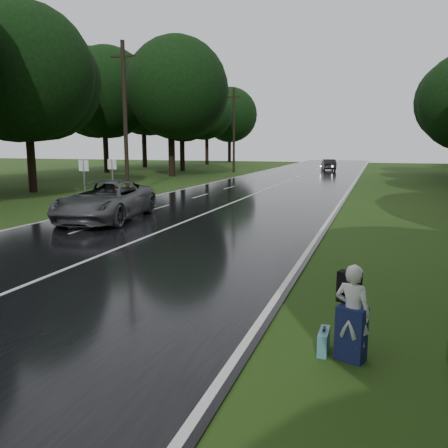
# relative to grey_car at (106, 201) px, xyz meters

# --- Properties ---
(road) EXTENTS (12.00, 140.00, 0.04)m
(road) POSITION_rel_grey_car_xyz_m (3.46, 10.06, -0.87)
(road) COLOR black
(road) RESTS_ON ground
(lane_center) EXTENTS (0.12, 140.00, 0.01)m
(lane_center) POSITION_rel_grey_car_xyz_m (3.46, 10.06, -0.85)
(lane_center) COLOR silver
(lane_center) RESTS_ON road
(grey_car) EXTENTS (3.74, 6.49, 1.70)m
(grey_car) POSITION_rel_grey_car_xyz_m (0.00, 0.00, 0.00)
(grey_car) COLOR #47494C
(grey_car) RESTS_ON road
(far_car) EXTENTS (2.37, 4.46, 1.40)m
(far_car) POSITION_rel_grey_car_xyz_m (5.19, 42.04, -0.15)
(far_car) COLOR black
(far_car) RESTS_ON road
(hitchhiker) EXTENTS (0.65, 0.63, 1.54)m
(hitchhiker) POSITION_rel_grey_car_xyz_m (10.95, -10.10, -0.18)
(hitchhiker) COLOR silver
(hitchhiker) RESTS_ON ground
(suitcase) EXTENTS (0.15, 0.52, 0.37)m
(suitcase) POSITION_rel_grey_car_xyz_m (10.53, -9.98, -0.71)
(suitcase) COLOR teal
(suitcase) RESTS_ON ground
(utility_pole_mid) EXTENTS (1.80, 0.28, 9.98)m
(utility_pole_mid) POSITION_rel_grey_car_xyz_m (-5.04, 10.40, -0.89)
(utility_pole_mid) COLOR black
(utility_pole_mid) RESTS_ON ground
(utility_pole_far) EXTENTS (1.80, 0.28, 9.64)m
(utility_pole_far) POSITION_rel_grey_car_xyz_m (-5.04, 34.67, -0.89)
(utility_pole_far) COLOR black
(utility_pole_far) RESTS_ON ground
(road_sign_a) EXTENTS (0.60, 0.10, 2.49)m
(road_sign_a) POSITION_rel_grey_car_xyz_m (-3.74, 3.77, -0.89)
(road_sign_a) COLOR white
(road_sign_a) RESTS_ON ground
(road_sign_b) EXTENTS (0.58, 0.10, 2.43)m
(road_sign_b) POSITION_rel_grey_car_xyz_m (-3.74, 6.53, -0.89)
(road_sign_b) COLOR white
(road_sign_b) RESTS_ON ground
(tree_left_d) EXTENTS (8.69, 8.69, 13.58)m
(tree_left_d) POSITION_rel_grey_car_xyz_m (-11.59, 8.79, -0.89)
(tree_left_d) COLOR black
(tree_left_d) RESTS_ON ground
(tree_left_e) EXTENTS (9.58, 9.58, 14.97)m
(tree_left_e) POSITION_rel_grey_car_xyz_m (-9.22, 26.48, -0.89)
(tree_left_e) COLOR black
(tree_left_e) RESTS_ON ground
(tree_left_f) EXTENTS (8.89, 8.89, 13.89)m
(tree_left_f) POSITION_rel_grey_car_xyz_m (-12.10, 35.71, -0.89)
(tree_left_f) COLOR black
(tree_left_f) RESTS_ON ground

